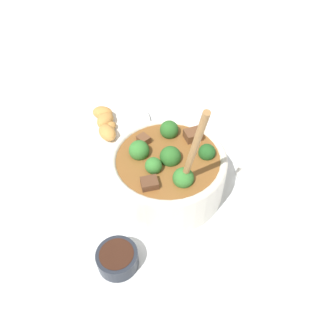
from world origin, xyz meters
TOP-DOWN VIEW (x-y plane):
  - ground_plane at (0.00, 0.00)m, footprint 4.00×4.00m
  - stew_bowl at (0.00, -0.00)m, footprint 0.24×0.24m
  - condiment_bowl at (-0.20, -0.05)m, footprint 0.08×0.08m
  - empty_plate at (0.19, -0.17)m, footprint 0.19×0.19m
  - food_plate at (0.04, 0.26)m, footprint 0.24×0.24m

SIDE VIEW (x-z plane):
  - ground_plane at x=0.00m, z-range 0.00..0.00m
  - empty_plate at x=0.19m, z-range 0.00..0.02m
  - food_plate at x=0.04m, z-range -0.01..0.04m
  - condiment_bowl at x=-0.20m, z-range 0.00..0.04m
  - stew_bowl at x=0.00m, z-range -0.09..0.21m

